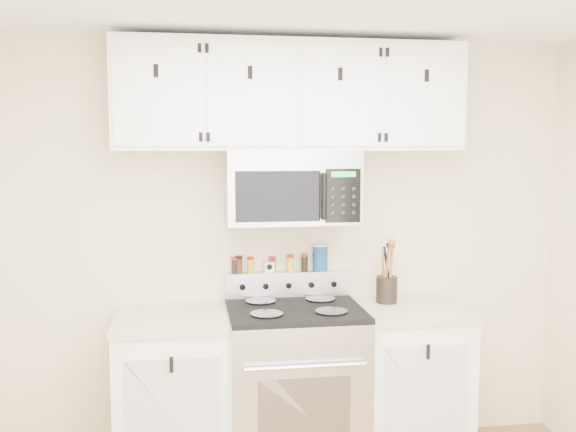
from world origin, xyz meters
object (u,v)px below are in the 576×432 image
Objects in this scene: range at (295,385)px; microwave at (291,187)px; utensil_crock at (387,287)px; salt_canister at (320,257)px.

range is 1.15m from microwave.
utensil_crock is 2.23× the size of salt_canister.
utensil_crock reaches higher than salt_canister.
microwave is at bearing 89.77° from range.
salt_canister is at bearing 159.90° from utensil_crock.
microwave is 0.85m from utensil_crock.
microwave is at bearing -142.79° from salt_canister.
range is 0.78m from salt_canister.
utensil_crock is (0.59, 0.02, -0.62)m from microwave.
range is 2.95× the size of utensil_crock.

